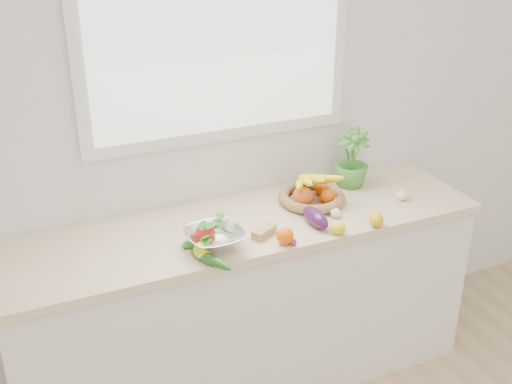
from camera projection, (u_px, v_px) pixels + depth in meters
name	position (u px, v px, depth m)	size (l,w,h in m)	color
back_wall	(218.00, 109.00, 2.99)	(4.50, 0.02, 2.70)	white
counter_cabinet	(245.00, 307.00, 3.13)	(2.20, 0.58, 0.86)	silver
countertop	(244.00, 226.00, 2.94)	(2.24, 0.62, 0.04)	beige
window_frame	(217.00, 22.00, 2.80)	(1.30, 0.03, 1.10)	white
window_pane	(219.00, 23.00, 2.79)	(1.18, 0.01, 0.98)	white
orange_loose	(285.00, 236.00, 2.73)	(0.07, 0.07, 0.07)	#FF5708
lemon_a	(202.00, 251.00, 2.63)	(0.07, 0.09, 0.07)	#E7EA0C
lemon_b	(376.00, 220.00, 2.88)	(0.07, 0.08, 0.07)	#EBA70C
lemon_c	(338.00, 229.00, 2.82)	(0.05, 0.07, 0.05)	yellow
apple	(206.00, 232.00, 2.76)	(0.09, 0.09, 0.09)	red
ginger	(264.00, 232.00, 2.80)	(0.12, 0.05, 0.04)	tan
garlic_a	(336.00, 213.00, 2.96)	(0.05, 0.05, 0.04)	white
garlic_b	(339.00, 202.00, 3.07)	(0.06, 0.06, 0.05)	white
garlic_c	(402.00, 195.00, 3.13)	(0.06, 0.06, 0.05)	white
eggplant	(315.00, 218.00, 2.89)	(0.07, 0.19, 0.08)	#36113E
cucumber	(210.00, 259.00, 2.59)	(0.04, 0.23, 0.04)	#20581A
radish	(293.00, 242.00, 2.73)	(0.03, 0.03, 0.03)	#C21844
potted_herb	(351.00, 159.00, 3.23)	(0.18, 0.18, 0.32)	#438E33
fruit_basket	(311.00, 193.00, 3.09)	(0.36, 0.36, 0.18)	#AD764D
colander_with_spinach	(215.00, 235.00, 2.69)	(0.26, 0.26, 0.13)	silver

